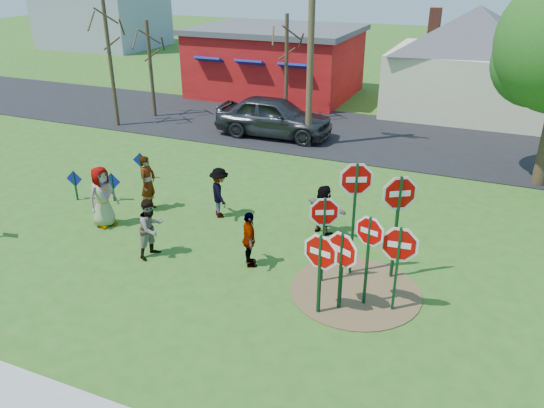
{
  "coord_description": "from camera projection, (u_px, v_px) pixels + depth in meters",
  "views": [
    {
      "loc": [
        6.88,
        -11.86,
        7.37
      ],
      "look_at": [
        1.52,
        0.78,
        1.07
      ],
      "focal_mm": 35.0,
      "sensor_mm": 36.0,
      "label": 1
    }
  ],
  "objects": [
    {
      "name": "blue_diamond_c",
      "position": [
        112.0,
        184.0,
        17.65
      ],
      "size": [
        0.59,
        0.12,
        1.01
      ],
      "rotation": [
        0.0,
        0.0,
        0.18
      ],
      "color": "#103D1E",
      "rests_on": "ground"
    },
    {
      "name": "person_c",
      "position": [
        151.0,
        228.0,
        14.25
      ],
      "size": [
        0.8,
        0.93,
        1.68
      ],
      "primitive_type": "imported",
      "rotation": [
        0.0,
        0.0,
        1.35
      ],
      "color": "#914F41",
      "rests_on": "ground"
    },
    {
      "name": "person_a",
      "position": [
        103.0,
        197.0,
        15.88
      ],
      "size": [
        0.83,
        1.05,
        1.89
      ],
      "primitive_type": "imported",
      "rotation": [
        0.0,
        0.0,
        1.3
      ],
      "color": "#455489",
      "rests_on": "ground"
    },
    {
      "name": "person_e",
      "position": [
        249.0,
        240.0,
        13.8
      ],
      "size": [
        0.8,
        0.97,
        1.54
      ],
      "primitive_type": "imported",
      "rotation": [
        0.0,
        0.0,
        2.13
      ],
      "color": "#4B3460",
      "rests_on": "ground"
    },
    {
      "name": "stop_sign_e",
      "position": [
        320.0,
        258.0,
        11.61
      ],
      "size": [
        1.12,
        0.25,
        2.17
      ],
      "rotation": [
        0.0,
        0.0,
        -0.21
      ],
      "color": "#103D1E",
      "rests_on": "ground"
    },
    {
      "name": "bare_tree_west",
      "position": [
        108.0,
        40.0,
        24.39
      ],
      "size": [
        1.8,
        1.8,
        6.27
      ],
      "color": "#382819",
      "rests_on": "ground"
    },
    {
      "name": "stop_sign_d",
      "position": [
        399.0,
        202.0,
        12.71
      ],
      "size": [
        1.02,
        0.64,
        2.94
      ],
      "rotation": [
        0.0,
        0.0,
        0.56
      ],
      "color": "#103D1E",
      "rests_on": "ground"
    },
    {
      "name": "person_d",
      "position": [
        220.0,
        193.0,
        16.5
      ],
      "size": [
        1.14,
        1.18,
        1.62
      ],
      "primitive_type": "imported",
      "rotation": [
        0.0,
        0.0,
        2.28
      ],
      "color": "#2F3034",
      "rests_on": "ground"
    },
    {
      "name": "bare_tree_mid",
      "position": [
        149.0,
        56.0,
        26.35
      ],
      "size": [
        1.8,
        1.8,
        4.79
      ],
      "color": "#382819",
      "rests_on": "ground"
    },
    {
      "name": "stop_sign_a",
      "position": [
        342.0,
        256.0,
        11.78
      ],
      "size": [
        1.06,
        0.5,
        2.13
      ],
      "rotation": [
        0.0,
        0.0,
        -0.43
      ],
      "color": "#103D1E",
      "rests_on": "ground"
    },
    {
      "name": "distant_building",
      "position": [
        101.0,
        1.0,
        48.8
      ],
      "size": [
        10.0,
        8.0,
        8.0
      ],
      "primitive_type": "cube",
      "color": "#8C939E",
      "rests_on": "ground"
    },
    {
      "name": "cream_house",
      "position": [
        473.0,
        56.0,
        27.33
      ],
      "size": [
        9.4,
        9.4,
        6.5
      ],
      "color": "beige",
      "rests_on": "ground"
    },
    {
      "name": "bare_tree_east",
      "position": [
        287.0,
        53.0,
        25.48
      ],
      "size": [
        1.8,
        1.8,
        5.16
      ],
      "color": "#382819",
      "rests_on": "ground"
    },
    {
      "name": "person_b",
      "position": [
        148.0,
        183.0,
        16.93
      ],
      "size": [
        0.47,
        0.69,
        1.83
      ],
      "primitive_type": "imported",
      "rotation": [
        0.0,
        0.0,
        1.62
      ],
      "color": "#20746C",
      "rests_on": "ground"
    },
    {
      "name": "utility_pole",
      "position": [
        311.0,
        36.0,
        21.26
      ],
      "size": [
        2.15,
        0.27,
        8.8
      ],
      "rotation": [
        0.0,
        0.0,
        -0.02
      ],
      "color": "#4C3823",
      "rests_on": "ground"
    },
    {
      "name": "blue_diamond_d",
      "position": [
        141.0,
        163.0,
        19.45
      ],
      "size": [
        0.55,
        0.15,
        1.03
      ],
      "rotation": [
        0.0,
        0.0,
        0.25
      ],
      "color": "#103D1E",
      "rests_on": "ground"
    },
    {
      "name": "stop_sign_b",
      "position": [
        355.0,
        191.0,
        12.8
      ],
      "size": [
        1.03,
        0.49,
        3.19
      ],
      "rotation": [
        0.0,
        0.0,
        0.43
      ],
      "color": "#103D1E",
      "rests_on": "ground"
    },
    {
      "name": "dirt_patch",
      "position": [
        355.0,
        291.0,
        13.0
      ],
      "size": [
        3.2,
        3.2,
        0.03
      ],
      "primitive_type": "cylinder",
      "color": "brown",
      "rests_on": "ground"
    },
    {
      "name": "suv",
      "position": [
        274.0,
        116.0,
        24.09
      ],
      "size": [
        5.39,
        2.3,
        1.82
      ],
      "primitive_type": "imported",
      "rotation": [
        0.0,
        0.0,
        1.6
      ],
      "color": "#2D2E32",
      "rests_on": "road"
    },
    {
      "name": "ground",
      "position": [
        214.0,
        239.0,
        15.43
      ],
      "size": [
        120.0,
        120.0,
        0.0
      ],
      "primitive_type": "plane",
      "color": "#2C5E1A",
      "rests_on": "ground"
    },
    {
      "name": "stop_sign_g",
      "position": [
        324.0,
        221.0,
        12.69
      ],
      "size": [
        0.92,
        0.43,
        2.45
      ],
      "rotation": [
        0.0,
        0.0,
        0.42
      ],
      "color": "#103D1E",
      "rests_on": "ground"
    },
    {
      "name": "road",
      "position": [
        331.0,
        132.0,
        25.05
      ],
      "size": [
        120.0,
        7.5,
        0.04
      ],
      "primitive_type": "cube",
      "color": "black",
      "rests_on": "ground"
    },
    {
      "name": "stop_sign_f",
      "position": [
        399.0,
        250.0,
        11.65
      ],
      "size": [
        1.14,
        0.13,
        2.3
      ],
      "rotation": [
        0.0,
        0.0,
        0.1
      ],
      "color": "#103D1E",
      "rests_on": "ground"
    },
    {
      "name": "stop_sign_c",
      "position": [
        369.0,
        241.0,
        11.82
      ],
      "size": [
        0.93,
        0.29,
        2.42
      ],
      "rotation": [
        0.0,
        0.0,
        -0.29
      ],
      "color": "#103D1E",
      "rests_on": "ground"
    },
    {
      "name": "person_f",
      "position": [
        324.0,
        210.0,
        15.51
      ],
      "size": [
        1.46,
        0.98,
        1.51
      ],
      "primitive_type": "imported",
      "rotation": [
        0.0,
        0.0,
        2.72
      ],
      "color": "#1C5737",
      "rests_on": "ground"
    },
    {
      "name": "blue_diamond_b",
      "position": [
        75.0,
        182.0,
        17.71
      ],
      "size": [
        0.57,
        0.12,
        1.06
      ],
      "rotation": [
        0.0,
        0.0,
        0.19
      ],
      "color": "#103D1E",
      "rests_on": "ground"
    },
    {
      "name": "red_building",
      "position": [
        276.0,
        61.0,
        31.62
      ],
      "size": [
        9.4,
        7.69,
        3.9
      ],
      "color": "#A11010",
      "rests_on": "ground"
    }
  ]
}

